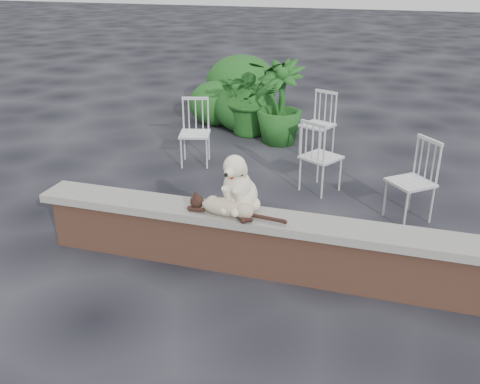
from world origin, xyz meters
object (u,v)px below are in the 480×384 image
(chair_b, at_px, (318,124))
(chair_c, at_px, (321,156))
(chair_a, at_px, (195,133))
(dog, at_px, (241,181))
(cat, at_px, (228,206))
(potted_plant_b, at_px, (280,103))
(potted_plant_a, at_px, (253,97))
(chair_d, at_px, (411,181))

(chair_b, relative_size, chair_c, 1.00)
(chair_a, bearing_deg, dog, -74.99)
(dog, distance_m, chair_b, 3.42)
(cat, xyz_separation_m, potted_plant_b, (-0.43, 3.90, -0.02))
(potted_plant_b, bearing_deg, chair_a, -125.60)
(cat, relative_size, potted_plant_b, 0.85)
(cat, height_order, chair_a, chair_a)
(potted_plant_a, bearing_deg, potted_plant_b, -33.47)
(dog, distance_m, potted_plant_b, 3.79)
(chair_a, relative_size, chair_c, 1.00)
(chair_b, height_order, potted_plant_b, potted_plant_b)
(chair_b, bearing_deg, cat, -70.06)
(chair_d, bearing_deg, dog, -86.33)
(chair_c, height_order, potted_plant_a, potted_plant_a)
(dog, xyz_separation_m, chair_c, (0.43, 2.01, -0.40))
(chair_a, height_order, chair_c, same)
(chair_d, bearing_deg, chair_b, 174.85)
(dog, relative_size, potted_plant_a, 0.46)
(potted_plant_a, bearing_deg, dog, -75.60)
(dog, height_order, potted_plant_b, potted_plant_b)
(dog, relative_size, potted_plant_b, 0.45)
(cat, xyz_separation_m, chair_d, (1.60, 1.64, -0.20))
(chair_d, height_order, potted_plant_b, potted_plant_b)
(chair_a, height_order, potted_plant_b, potted_plant_b)
(cat, xyz_separation_m, chair_a, (-1.36, 2.59, -0.20))
(chair_b, xyz_separation_m, potted_plant_a, (-1.21, 0.71, 0.17))
(chair_c, distance_m, chair_d, 1.21)
(cat, distance_m, chair_c, 2.23)
(potted_plant_a, bearing_deg, chair_c, -54.58)
(dog, xyz_separation_m, potted_plant_b, (-0.51, 3.75, -0.21))
(chair_b, height_order, chair_c, same)
(potted_plant_b, bearing_deg, cat, -83.77)
(chair_b, xyz_separation_m, potted_plant_b, (-0.66, 0.35, 0.19))
(chair_d, bearing_deg, potted_plant_a, -176.19)
(chair_b, distance_m, potted_plant_b, 0.77)
(chair_b, bearing_deg, chair_d, -30.74)
(cat, bearing_deg, potted_plant_b, 106.36)
(dog, relative_size, chair_c, 0.63)
(cat, distance_m, potted_plant_a, 4.37)
(chair_c, xyz_separation_m, chair_d, (1.09, -0.53, 0.00))
(chair_c, height_order, chair_d, same)
(chair_a, bearing_deg, cat, -77.83)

